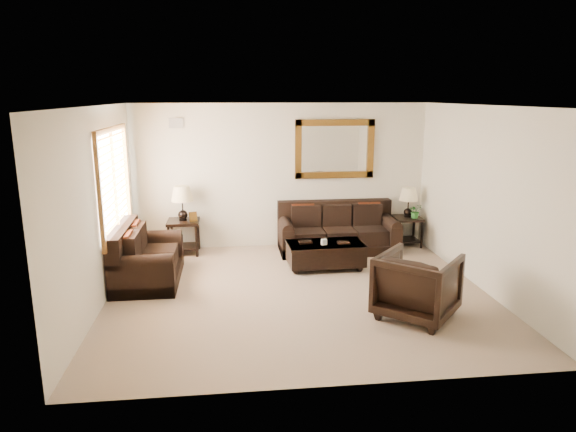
{
  "coord_description": "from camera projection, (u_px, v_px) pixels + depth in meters",
  "views": [
    {
      "loc": [
        -0.97,
        -7.02,
        2.85
      ],
      "look_at": [
        -0.09,
        0.6,
        1.03
      ],
      "focal_mm": 32.0,
      "sensor_mm": 36.0,
      "label": 1
    }
  ],
  "objects": [
    {
      "name": "sofa",
      "position": [
        337.0,
        233.0,
        9.59
      ],
      "size": [
        2.17,
        0.94,
        0.89
      ],
      "color": "black",
      "rests_on": "room"
    },
    {
      "name": "coffee_table",
      "position": [
        326.0,
        252.0,
        8.59
      ],
      "size": [
        1.3,
        0.73,
        0.54
      ],
      "rotation": [
        0.0,
        0.0,
        0.03
      ],
      "color": "black",
      "rests_on": "room"
    },
    {
      "name": "end_table_right",
      "position": [
        408.0,
        208.0,
        9.78
      ],
      "size": [
        0.51,
        0.51,
        1.13
      ],
      "color": "black",
      "rests_on": "room"
    },
    {
      "name": "room",
      "position": [
        299.0,
        203.0,
        7.24
      ],
      "size": [
        5.51,
        5.01,
        2.71
      ],
      "color": "#83725A",
      "rests_on": "ground"
    },
    {
      "name": "mirror",
      "position": [
        335.0,
        149.0,
        9.62
      ],
      "size": [
        1.5,
        0.06,
        1.1
      ],
      "color": "#492F0E",
      "rests_on": "room"
    },
    {
      "name": "potted_plant",
      "position": [
        415.0,
        213.0,
        9.71
      ],
      "size": [
        0.27,
        0.3,
        0.21
      ],
      "primitive_type": "imported",
      "rotation": [
        0.0,
        0.0,
        0.11
      ],
      "color": "#246121",
      "rests_on": "end_table_right"
    },
    {
      "name": "end_table_left",
      "position": [
        183.0,
        210.0,
        9.26
      ],
      "size": [
        0.57,
        0.57,
        1.25
      ],
      "color": "black",
      "rests_on": "room"
    },
    {
      "name": "armchair",
      "position": [
        417.0,
        283.0,
        6.64
      ],
      "size": [
        1.26,
        1.26,
        0.95
      ],
      "primitive_type": "imported",
      "rotation": [
        0.0,
        0.0,
        2.41
      ],
      "color": "black",
      "rests_on": "floor"
    },
    {
      "name": "window",
      "position": [
        115.0,
        182.0,
        7.76
      ],
      "size": [
        0.07,
        1.96,
        1.66
      ],
      "color": "white",
      "rests_on": "room"
    },
    {
      "name": "loveseat",
      "position": [
        144.0,
        261.0,
        7.96
      ],
      "size": [
        0.94,
        1.59,
        0.89
      ],
      "rotation": [
        0.0,
        0.0,
        1.57
      ],
      "color": "black",
      "rests_on": "room"
    },
    {
      "name": "air_vent",
      "position": [
        176.0,
        123.0,
        9.19
      ],
      "size": [
        0.25,
        0.02,
        0.18
      ],
      "primitive_type": "cube",
      "color": "#999999",
      "rests_on": "room"
    }
  ]
}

